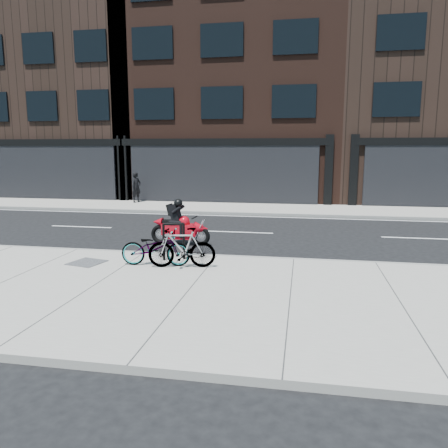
% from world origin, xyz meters
% --- Properties ---
extents(ground, '(120.00, 120.00, 0.00)m').
position_xyz_m(ground, '(0.00, 0.00, 0.00)').
color(ground, black).
rests_on(ground, ground).
extents(sidewalk_near, '(60.00, 6.00, 0.13)m').
position_xyz_m(sidewalk_near, '(0.00, -5.00, 0.07)').
color(sidewalk_near, gray).
rests_on(sidewalk_near, ground).
extents(sidewalk_far, '(60.00, 3.50, 0.13)m').
position_xyz_m(sidewalk_far, '(0.00, 7.75, 0.07)').
color(sidewalk_far, gray).
rests_on(sidewalk_far, ground).
extents(building_midwest, '(10.00, 10.00, 12.00)m').
position_xyz_m(building_midwest, '(-12.00, 14.50, 6.00)').
color(building_midwest, black).
rests_on(building_midwest, ground).
extents(building_center, '(12.00, 10.00, 14.50)m').
position_xyz_m(building_center, '(-2.00, 14.50, 7.25)').
color(building_center, black).
rests_on(building_center, ground).
extents(building_mideast, '(12.00, 10.00, 12.50)m').
position_xyz_m(building_mideast, '(10.00, 14.50, 6.25)').
color(building_mideast, black).
rests_on(building_mideast, ground).
extents(bike_rack, '(0.53, 0.26, 0.95)m').
position_xyz_m(bike_rack, '(-0.99, -2.60, 0.69)').
color(bike_rack, black).
rests_on(bike_rack, sidewalk_near).
extents(bicycle_front, '(1.71, 0.73, 0.88)m').
position_xyz_m(bicycle_front, '(-1.26, -3.21, 0.57)').
color(bicycle_front, gray).
rests_on(bicycle_front, sidewalk_near).
extents(bicycle_rear, '(1.65, 0.72, 0.96)m').
position_xyz_m(bicycle_rear, '(-0.59, -3.28, 0.61)').
color(bicycle_rear, gray).
rests_on(bicycle_rear, sidewalk_near).
extents(motorcycle, '(1.90, 0.49, 1.42)m').
position_xyz_m(motorcycle, '(-1.41, -0.29, 0.57)').
color(motorcycle, black).
rests_on(motorcycle, ground).
extents(pedestrian, '(0.59, 0.68, 1.57)m').
position_xyz_m(pedestrian, '(-6.41, 8.66, 0.92)').
color(pedestrian, black).
rests_on(pedestrian, sidewalk_far).
extents(utility_grate, '(0.91, 0.91, 0.02)m').
position_xyz_m(utility_grate, '(-3.01, -3.29, 0.14)').
color(utility_grate, '#4E4D50').
rests_on(utility_grate, sidewalk_near).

